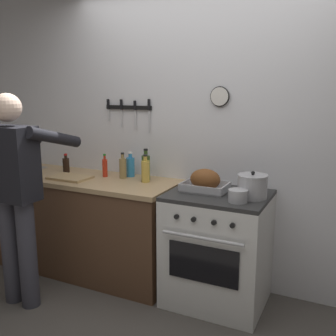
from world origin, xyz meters
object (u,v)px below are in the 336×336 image
Objects in this scene: stock_pot at (252,186)px; bottle_soy_sauce at (66,165)px; bottle_vinegar at (123,168)px; person_cook at (16,187)px; bottle_hot_sauce at (105,167)px; saucepan at (238,196)px; bottle_olive_oil at (146,167)px; bottle_dish_soap at (130,166)px; cutting_board at (70,177)px; bottle_cooking_oil at (145,171)px; roasting_pan at (205,181)px; stove at (217,248)px.

bottle_soy_sauce is (-1.81, 0.09, -0.01)m from stock_pot.
bottle_vinegar is 1.29× the size of bottle_soy_sauce.
person_cook reaches higher than bottle_hot_sauce.
person_cook is 12.01× the size of saucepan.
bottle_olive_oil is (-0.92, 0.31, 0.07)m from saucepan.
cutting_board is at bearing -144.97° from bottle_dish_soap.
cutting_board is (-1.55, 0.05, -0.04)m from saucepan.
person_cook is at bearing -132.71° from bottle_cooking_oil.
roasting_pan is 0.57m from bottle_cooking_oil.
roasting_pan is 1.44m from bottle_soy_sauce.
person_cook is at bearing -128.34° from bottle_olive_oil.
stove is 5.00× the size of bottle_soy_sauce.
bottle_dish_soap reaches higher than bottle_hot_sauce.
bottle_hot_sauce is (0.27, 0.78, 0.03)m from person_cook.
bottle_olive_oil is (0.21, 0.04, 0.02)m from bottle_vinegar.
bottle_soy_sauce is at bearing -169.58° from bottle_dish_soap.
bottle_hot_sauce reaches higher than stock_pot.
roasting_pan is at bearing -6.29° from bottle_vinegar.
person_cook is 4.61× the size of cutting_board.
person_cook reaches higher than stove.
stock_pot reaches higher than roasting_pan.
bottle_cooking_oil is (-0.56, 0.05, 0.02)m from roasting_pan.
bottle_hot_sauce is 0.43m from bottle_cooking_oil.
bottle_hot_sauce is 0.23m from bottle_dish_soap.
person_cook is 1.45m from roasting_pan.
stove is 6.51× the size of saucepan.
bottle_vinegar reaches higher than saucepan.
bottle_soy_sauce is at bearing 176.81° from stove.
bottle_olive_oil is at bearing -31.41° from person_cook.
bottle_vinegar is at bearing 173.71° from roasting_pan.
bottle_soy_sauce is 0.66m from bottle_dish_soap.
bottle_olive_oil reaches higher than saucepan.
person_cook is 1.04m from bottle_cooking_oil.
saucepan is (1.58, 0.53, -0.01)m from person_cook.
roasting_pan reaches higher than saucepan.
stove is 4.00× the size of bottle_dish_soap.
saucepan is at bearing -7.82° from bottle_soy_sauce.
saucepan is 0.97m from bottle_olive_oil.
bottle_olive_oil is at bearing -14.71° from bottle_dish_soap.
person_cook reaches higher than saucepan.
bottle_soy_sauce reaches higher than stove.
stock_pot is at bearing -9.18° from bottle_olive_oil.
roasting_pan is (1.27, 0.71, 0.03)m from person_cook.
cutting_board is (-1.35, -0.10, 0.46)m from stove.
roasting_pan is 0.38m from stock_pot.
roasting_pan is 0.36m from saucepan.
bottle_cooking_oil is at bearing 173.57° from stove.
cutting_board is 0.69m from bottle_olive_oil.
bottle_hot_sauce is 0.76× the size of bottle_olive_oil.
roasting_pan is at bearing 175.71° from stock_pot.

